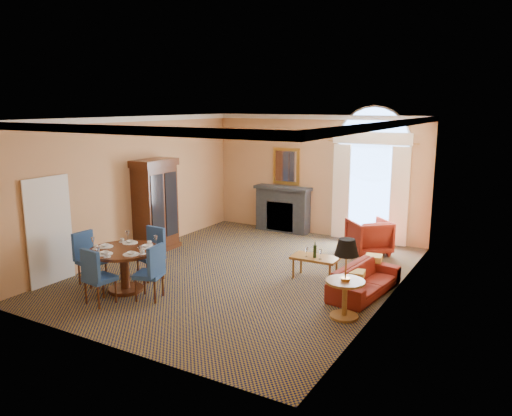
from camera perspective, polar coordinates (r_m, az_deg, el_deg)
The scene contains 12 objects.
ground at distance 10.56m, azimuth -1.37°, elevation -7.41°, with size 7.50×7.50×0.00m, color #111435.
room_envelope at distance 10.60m, azimuth 0.33°, elevation 6.59°, with size 6.04×7.52×3.45m.
armoire at distance 12.15m, azimuth -11.43°, elevation 0.13°, with size 0.63×1.12×2.20m.
dining_table at distance 9.70m, azimuth -14.83°, elevation -5.76°, with size 1.31×1.31×1.02m.
dining_chair_north at distance 10.32m, azimuth -11.69°, elevation -4.66°, with size 0.57×0.57×1.04m.
dining_chair_south at distance 9.16m, azimuth -17.87°, elevation -7.12°, with size 0.51×0.52×1.04m.
dining_chair_east at distance 9.15m, azimuth -11.75°, elevation -6.81°, with size 0.58×0.58×1.04m.
dining_chair_west at distance 10.32m, azimuth -18.69°, elevation -5.04°, with size 0.52×0.52×1.04m.
sofa at distance 9.59m, azimuth 12.32°, elevation -8.02°, with size 1.81×0.71×0.53m, color maroon.
armchair at distance 12.08m, azimuth 12.78°, elevation -3.19°, with size 0.87×0.90×0.82m, color maroon.
coffee_table at distance 10.12m, azimuth 6.75°, elevation -5.74°, with size 0.95×0.56×0.80m.
side_table at distance 8.30m, azimuth 10.22°, elevation -6.86°, with size 0.65×0.65×1.32m.
Camera 1 is at (5.20, -8.51, 3.47)m, focal length 35.00 mm.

